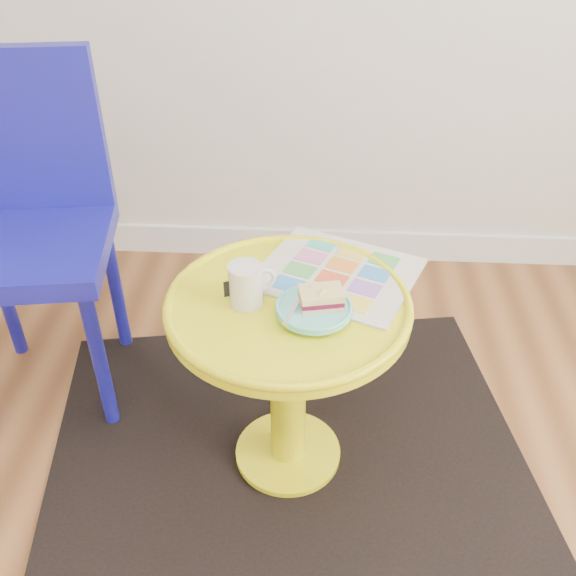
# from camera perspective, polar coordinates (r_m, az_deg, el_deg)

# --- Properties ---
(rug) EXTENTS (1.46, 1.29, 0.01)m
(rug) POSITION_cam_1_polar(r_m,az_deg,el_deg) (1.85, -0.00, -14.59)
(rug) COLOR black
(rug) RESTS_ON ground
(side_table) EXTENTS (0.57, 0.57, 0.54)m
(side_table) POSITION_cam_1_polar(r_m,az_deg,el_deg) (1.57, 0.00, -5.67)
(side_table) COLOR yellow
(side_table) RESTS_ON ground
(chair) EXTENTS (0.49, 0.50, 0.98)m
(chair) POSITION_cam_1_polar(r_m,az_deg,el_deg) (1.90, -22.09, 6.08)
(chair) COLOR #171799
(chair) RESTS_ON ground
(newspaper) EXTENTS (0.46, 0.43, 0.01)m
(newspaper) POSITION_cam_1_polar(r_m,az_deg,el_deg) (1.57, 4.39, 1.33)
(newspaper) COLOR silver
(newspaper) RESTS_ON side_table
(mug) EXTENTS (0.11, 0.08, 0.10)m
(mug) POSITION_cam_1_polar(r_m,az_deg,el_deg) (1.44, -3.69, 0.39)
(mug) COLOR silver
(mug) RESTS_ON side_table
(plate) EXTENTS (0.17, 0.17, 0.02)m
(plate) POSITION_cam_1_polar(r_m,az_deg,el_deg) (1.42, 2.32, -1.89)
(plate) COLOR #63D2CD
(plate) RESTS_ON newspaper
(cake_slice) EXTENTS (0.11, 0.08, 0.04)m
(cake_slice) POSITION_cam_1_polar(r_m,az_deg,el_deg) (1.41, 2.97, -0.88)
(cake_slice) COLOR #D3BC8C
(cake_slice) RESTS_ON plate
(fork) EXTENTS (0.05, 0.14, 0.00)m
(fork) POSITION_cam_1_polar(r_m,az_deg,el_deg) (1.42, 0.75, -1.42)
(fork) COLOR silver
(fork) RESTS_ON plate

